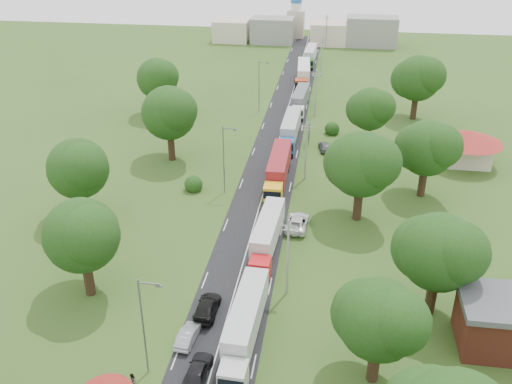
% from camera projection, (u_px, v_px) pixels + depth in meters
% --- Properties ---
extents(ground, '(260.00, 260.00, 0.00)m').
position_uv_depth(ground, '(246.00, 253.00, 67.19)').
color(ground, '#2F501A').
rests_on(ground, ground).
extents(road, '(8.00, 200.00, 0.04)m').
position_uv_depth(road, '(267.00, 179.00, 84.77)').
color(road, black).
rests_on(road, ground).
extents(info_sign, '(0.12, 3.10, 4.10)m').
position_uv_depth(info_sign, '(309.00, 127.00, 95.92)').
color(info_sign, slate).
rests_on(info_sign, ground).
extents(pole_1, '(1.60, 0.24, 9.00)m').
position_uv_depth(pole_1, '(288.00, 256.00, 58.18)').
color(pole_1, gray).
rests_on(pole_1, ground).
extents(pole_2, '(1.60, 0.24, 9.00)m').
position_uv_depth(pole_2, '(306.00, 150.00, 82.80)').
color(pole_2, gray).
rests_on(pole_2, ground).
extents(pole_3, '(1.60, 0.24, 9.00)m').
position_uv_depth(pole_3, '(316.00, 92.00, 107.42)').
color(pole_3, gray).
rests_on(pole_3, ground).
extents(pole_4, '(1.60, 0.24, 9.00)m').
position_uv_depth(pole_4, '(322.00, 56.00, 132.04)').
color(pole_4, gray).
rests_on(pole_4, ground).
extents(pole_5, '(1.60, 0.24, 9.00)m').
position_uv_depth(pole_5, '(326.00, 31.00, 156.66)').
color(pole_5, gray).
rests_on(pole_5, ground).
extents(lamp_0, '(2.03, 0.22, 10.00)m').
position_uv_depth(lamp_0, '(145.00, 323.00, 47.74)').
color(lamp_0, slate).
rests_on(lamp_0, ground).
extents(lamp_1, '(2.03, 0.22, 10.00)m').
position_uv_depth(lamp_1, '(225.00, 157.00, 78.51)').
color(lamp_1, slate).
rests_on(lamp_1, ground).
extents(lamp_2, '(2.03, 0.22, 10.00)m').
position_uv_depth(lamp_2, '(260.00, 84.00, 109.29)').
color(lamp_2, slate).
rests_on(lamp_2, ground).
extents(tree_2, '(8.00, 8.00, 10.10)m').
position_uv_depth(tree_2, '(379.00, 318.00, 46.67)').
color(tree_2, '#382616').
rests_on(tree_2, ground).
extents(tree_3, '(8.80, 8.80, 11.07)m').
position_uv_depth(tree_3, '(439.00, 251.00, 54.42)').
color(tree_3, '#382616').
rests_on(tree_3, ground).
extents(tree_4, '(9.60, 9.60, 12.05)m').
position_uv_depth(tree_4, '(361.00, 164.00, 70.87)').
color(tree_4, '#382616').
rests_on(tree_4, ground).
extents(tree_5, '(8.80, 8.80, 11.07)m').
position_uv_depth(tree_5, '(427.00, 148.00, 77.03)').
color(tree_5, '#382616').
rests_on(tree_5, ground).
extents(tree_6, '(8.00, 8.00, 10.10)m').
position_uv_depth(tree_6, '(370.00, 109.00, 93.15)').
color(tree_6, '#382616').
rests_on(tree_6, ground).
extents(tree_7, '(9.60, 9.60, 12.05)m').
position_uv_depth(tree_7, '(418.00, 78.00, 104.63)').
color(tree_7, '#382616').
rests_on(tree_7, ground).
extents(tree_10, '(8.80, 8.80, 11.07)m').
position_uv_depth(tree_10, '(82.00, 234.00, 57.14)').
color(tree_10, '#382616').
rests_on(tree_10, ground).
extents(tree_11, '(8.80, 8.80, 11.07)m').
position_uv_depth(tree_11, '(78.00, 168.00, 71.22)').
color(tree_11, '#382616').
rests_on(tree_11, ground).
extents(tree_12, '(9.60, 9.60, 12.05)m').
position_uv_depth(tree_12, '(169.00, 113.00, 87.76)').
color(tree_12, '#382616').
rests_on(tree_12, ground).
extents(tree_13, '(8.80, 8.80, 11.07)m').
position_uv_depth(tree_13, '(158.00, 78.00, 106.65)').
color(tree_13, '#382616').
rests_on(tree_13, ground).
extents(house_brick, '(8.60, 6.60, 5.20)m').
position_uv_depth(house_brick, '(505.00, 323.00, 52.10)').
color(house_brick, maroon).
rests_on(house_brick, ground).
extents(house_cream, '(10.08, 10.08, 5.80)m').
position_uv_depth(house_cream, '(468.00, 142.00, 88.06)').
color(house_cream, beige).
rests_on(house_cream, ground).
extents(distant_town, '(52.00, 8.00, 8.00)m').
position_uv_depth(distant_town, '(310.00, 31.00, 162.22)').
color(distant_town, gray).
rests_on(distant_town, ground).
extents(church, '(5.00, 5.00, 12.30)m').
position_uv_depth(church, '(296.00, 19.00, 168.98)').
color(church, beige).
rests_on(church, ground).
extents(truck_0, '(2.82, 14.09, 3.90)m').
position_uv_depth(truck_0, '(245.00, 325.00, 52.75)').
color(truck_0, '#BDBDBD').
rests_on(truck_0, ground).
extents(truck_1, '(2.92, 13.77, 3.80)m').
position_uv_depth(truck_1, '(267.00, 236.00, 66.74)').
color(truck_1, red).
rests_on(truck_1, ground).
extents(truck_2, '(2.64, 15.06, 4.18)m').
position_uv_depth(truck_2, '(278.00, 170.00, 82.61)').
color(truck_2, yellow).
rests_on(truck_2, ground).
extents(truck_3, '(2.63, 14.43, 4.00)m').
position_uv_depth(truck_3, '(290.00, 130.00, 97.15)').
color(truck_3, '#1B58A4').
rests_on(truck_3, ground).
extents(truck_4, '(3.00, 13.57, 3.75)m').
position_uv_depth(truck_4, '(300.00, 100.00, 111.63)').
color(truck_4, white).
rests_on(truck_4, ground).
extents(truck_5, '(3.44, 15.58, 4.30)m').
position_uv_depth(truck_5, '(303.00, 74.00, 127.34)').
color(truck_5, '#9D3B18').
rests_on(truck_5, ground).
extents(truck_6, '(2.68, 13.77, 3.81)m').
position_uv_depth(truck_6, '(310.00, 56.00, 143.33)').
color(truck_6, '#246026').
rests_on(truck_6, ground).
extents(car_lane_front, '(2.15, 4.79, 1.60)m').
position_uv_depth(car_lane_front, '(198.00, 371.00, 49.36)').
color(car_lane_front, black).
rests_on(car_lane_front, ground).
extents(car_lane_mid, '(1.78, 4.18, 1.34)m').
position_uv_depth(car_lane_mid, '(188.00, 336.00, 53.50)').
color(car_lane_mid, '#93949A').
rests_on(car_lane_mid, ground).
extents(car_lane_rear, '(2.17, 5.21, 1.51)m').
position_uv_depth(car_lane_rear, '(207.00, 307.00, 57.08)').
color(car_lane_rear, black).
rests_on(car_lane_rear, ground).
extents(car_verge_near, '(2.96, 5.84, 1.58)m').
position_uv_depth(car_verge_near, '(297.00, 222.00, 71.98)').
color(car_verge_near, silver).
rests_on(car_verge_near, ground).
extents(car_verge_far, '(2.44, 4.45, 1.43)m').
position_uv_depth(car_verge_far, '(325.00, 147.00, 94.13)').
color(car_verge_far, '#4D4F54').
rests_on(car_verge_far, ground).
extents(pedestrian_booth, '(0.85, 0.93, 1.56)m').
position_uv_depth(pedestrian_booth, '(132.00, 382.00, 48.28)').
color(pedestrian_booth, gray).
rests_on(pedestrian_booth, ground).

